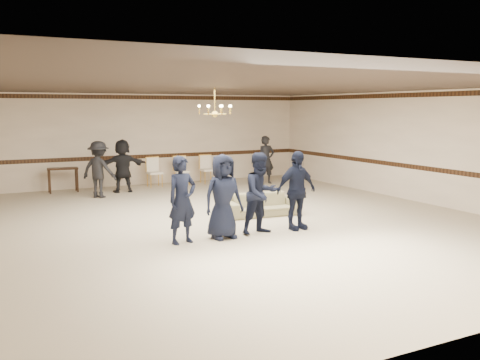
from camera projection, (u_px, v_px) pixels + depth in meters
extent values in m
cube|color=tan|center=(232.00, 221.00, 12.54)|extent=(12.00, 14.00, 0.01)
cube|color=black|center=(232.00, 86.00, 12.11)|extent=(12.00, 14.00, 0.01)
cube|color=beige|center=(146.00, 139.00, 18.51)|extent=(12.00, 0.01, 3.20)
cube|color=beige|center=(420.00, 147.00, 15.01)|extent=(0.01, 14.00, 3.20)
cube|color=#3A2111|center=(146.00, 156.00, 18.58)|extent=(12.00, 0.02, 0.14)
cube|color=#3A2111|center=(145.00, 97.00, 18.30)|extent=(12.00, 0.02, 0.14)
imported|color=black|center=(182.00, 200.00, 10.41)|extent=(0.72, 0.56, 1.76)
imported|color=black|center=(223.00, 197.00, 10.81)|extent=(0.90, 0.62, 1.76)
imported|color=black|center=(261.00, 193.00, 11.21)|extent=(0.95, 0.79, 1.76)
imported|color=black|center=(296.00, 190.00, 11.62)|extent=(1.07, 0.52, 1.76)
imported|color=#837F57|center=(262.00, 204.00, 13.22)|extent=(1.97, 0.90, 0.56)
imported|color=black|center=(99.00, 169.00, 15.80)|extent=(1.24, 1.23, 1.72)
imported|color=black|center=(123.00, 166.00, 16.82)|extent=(1.62, 0.60, 1.72)
imported|color=black|center=(266.00, 160.00, 18.74)|extent=(0.65, 0.44, 1.72)
cube|color=black|center=(63.00, 180.00, 16.85)|extent=(0.99, 0.49, 0.80)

